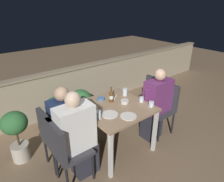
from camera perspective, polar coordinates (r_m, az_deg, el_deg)
ground_plane at (r=3.40m, az=0.80°, el=-15.57°), size 16.00×16.00×0.00m
parapet_wall at (r=4.30m, az=-12.39°, el=0.37°), size 9.00×0.18×0.93m
dining_table at (r=3.01m, az=0.87°, el=-5.87°), size 0.96×0.98×0.76m
planter_hedge at (r=3.82m, az=-11.93°, el=-4.66°), size 0.90×0.47×0.64m
chair_left_near at (r=2.59m, az=-13.41°, el=-15.39°), size 0.43×0.43×0.91m
person_white_polo at (r=2.61m, az=-9.54°, el=-12.63°), size 0.52×0.26×1.25m
chair_left_far at (r=2.82m, az=-16.16°, el=-11.98°), size 0.43×0.43×0.91m
person_navy_jumper at (r=2.85m, az=-12.55°, el=-9.78°), size 0.47×0.26×1.21m
chair_right_near at (r=3.58m, az=14.40°, el=-3.51°), size 0.43×0.43×0.91m
person_purple_stripe at (r=3.41m, az=12.39°, el=-3.72°), size 0.52×0.26×1.22m
chair_right_far at (r=3.76m, az=11.13°, el=-1.71°), size 0.43×0.43×0.91m
beer_bottle at (r=3.04m, az=-0.23°, el=-1.53°), size 0.07×0.07×0.25m
plate_0 at (r=2.75m, az=-0.66°, el=-6.68°), size 0.23×0.23×0.01m
plate_1 at (r=2.72m, az=4.70°, el=-7.18°), size 0.22×0.22×0.01m
bowl_0 at (r=3.05m, az=3.62°, el=-3.00°), size 0.13×0.13×0.05m
bowl_1 at (r=3.14m, az=-3.19°, el=-2.16°), size 0.12×0.12×0.04m
glass_cup_0 at (r=2.65m, az=-3.95°, el=-6.81°), size 0.08×0.08×0.11m
glass_cup_1 at (r=3.10m, az=-9.35°, el=-2.51°), size 0.06×0.06×0.08m
glass_cup_2 at (r=3.11m, az=8.43°, el=-2.39°), size 0.07×0.07×0.08m
glass_cup_3 at (r=3.28m, az=3.74°, el=-0.25°), size 0.08×0.08×0.12m
glass_cup_4 at (r=3.00m, az=11.16°, el=-3.72°), size 0.08×0.08×0.08m
fork_0 at (r=2.95m, az=-5.64°, el=-4.58°), size 0.13×0.14×0.01m
fork_1 at (r=3.23m, az=0.95°, el=-1.75°), size 0.15×0.12×0.01m
potted_plant at (r=3.19m, az=-25.70°, el=-10.43°), size 0.36×0.36×0.80m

